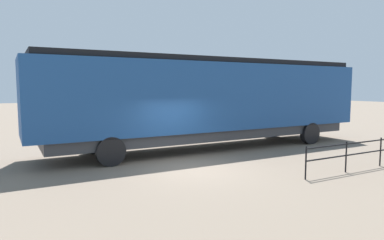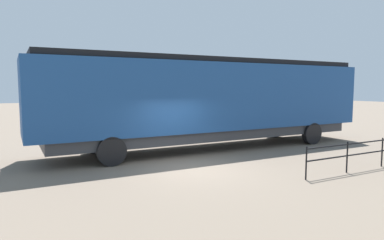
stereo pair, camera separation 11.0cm
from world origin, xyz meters
The scene contains 3 objects.
ground_plane centered at (0.00, 0.00, 0.00)m, with size 120.00×120.00×0.00m, color #756656.
locomotive centered at (-3.26, 3.30, 2.36)m, with size 3.09×16.12×4.21m.
platform_fence centered at (2.90, 6.29, 0.69)m, with size 0.05×7.72×1.06m.
Camera 1 is at (10.42, -5.74, 2.90)m, focal length 31.91 mm.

